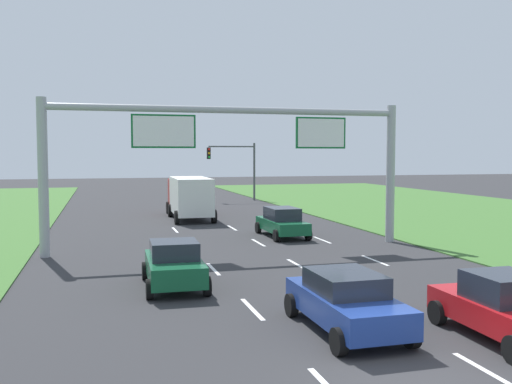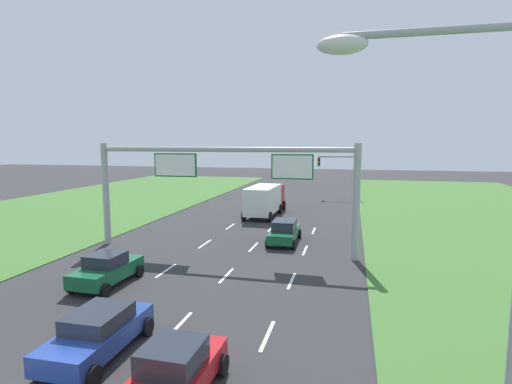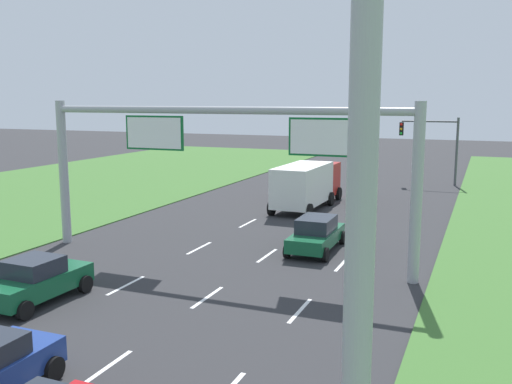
{
  "view_description": "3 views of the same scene",
  "coord_description": "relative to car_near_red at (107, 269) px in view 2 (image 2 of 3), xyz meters",
  "views": [
    {
      "loc": [
        -5.95,
        -9.85,
        4.53
      ],
      "look_at": [
        1.32,
        16.86,
        2.68
      ],
      "focal_mm": 40.0,
      "sensor_mm": 36.0,
      "label": 1
    },
    {
      "loc": [
        8.09,
        -7.58,
        7.04
      ],
      "look_at": [
        1.26,
        20.75,
        3.41
      ],
      "focal_mm": 28.0,
      "sensor_mm": 36.0,
      "label": 2
    },
    {
      "loc": [
        10.79,
        -5.57,
        7.06
      ],
      "look_at": [
        0.4,
        19.97,
        2.57
      ],
      "focal_mm": 40.0,
      "sensor_mm": 36.0,
      "label": 3
    }
  ],
  "objects": [
    {
      "name": "lane_dashes_inner_left",
      "position": [
        1.86,
        -6.33,
        -0.79
      ],
      "size": [
        0.14,
        44.4,
        0.01
      ],
      "color": "white",
      "rests_on": "ground_plane"
    },
    {
      "name": "car_lead_silver",
      "position": [
        3.66,
        -5.92,
        -0.01
      ],
      "size": [
        2.09,
        4.34,
        1.51
      ],
      "rotation": [
        0.0,
        0.0,
        0.01
      ],
      "color": "navy",
      "rests_on": "ground_plane"
    },
    {
      "name": "car_mid_lane",
      "position": [
        7.12,
        -7.57,
        -0.01
      ],
      "size": [
        2.09,
        4.14,
        1.62
      ],
      "rotation": [
        0.0,
        0.0,
        -0.02
      ],
      "color": "red",
      "rests_on": "ground_plane"
    },
    {
      "name": "lane_dashes_inner_right",
      "position": [
        5.36,
        -6.33,
        -0.79
      ],
      "size": [
        0.14,
        44.4,
        0.01
      ],
      "color": "white",
      "rests_on": "ground_plane"
    },
    {
      "name": "sign_gantry",
      "position": [
        3.7,
        7.22,
        4.09
      ],
      "size": [
        17.24,
        0.44,
        7.0
      ],
      "color": "#9EA0A5",
      "rests_on": "ground_plane"
    },
    {
      "name": "box_truck",
      "position": [
        3.6,
        20.61,
        0.82
      ],
      "size": [
        2.82,
        8.15,
        2.91
      ],
      "rotation": [
        0.0,
        0.0,
        -0.02
      ],
      "color": "#B21E19",
      "rests_on": "ground_plane"
    },
    {
      "name": "lane_dashes_slip",
      "position": [
        8.86,
        -6.33,
        -0.79
      ],
      "size": [
        0.14,
        44.4,
        0.01
      ],
      "color": "white",
      "rests_on": "ground_plane"
    },
    {
      "name": "car_near_red",
      "position": [
        0.0,
        0.0,
        0.0
      ],
      "size": [
        2.12,
        4.05,
        1.6
      ],
      "rotation": [
        0.0,
        0.0,
        -0.03
      ],
      "color": "#145633",
      "rests_on": "ground_plane"
    },
    {
      "name": "car_far_ahead",
      "position": [
        7.19,
        10.37,
        0.02
      ],
      "size": [
        2.04,
        4.49,
        1.61
      ],
      "rotation": [
        0.0,
        0.0,
        0.01
      ],
      "color": "#145633",
      "rests_on": "ground_plane"
    },
    {
      "name": "traffic_light_mast",
      "position": [
        10.15,
        34.46,
        3.08
      ],
      "size": [
        4.76,
        0.49,
        5.6
      ],
      "color": "#47494F",
      "rests_on": "ground_plane"
    },
    {
      "name": "street_lamp",
      "position": [
        13.36,
        -11.62,
        4.29
      ],
      "size": [
        2.61,
        0.32,
        8.5
      ],
      "color": "#9EA0A5",
      "rests_on": "ground_plane"
    }
  ]
}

